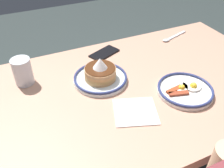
% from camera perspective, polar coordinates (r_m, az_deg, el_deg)
% --- Properties ---
extents(dining_table, '(1.46, 0.77, 0.74)m').
position_cam_1_polar(dining_table, '(1.02, 1.58, -4.42)').
color(dining_table, tan).
rests_on(dining_table, ground_plane).
extents(plate_near_main, '(0.22, 0.22, 0.11)m').
position_cam_1_polar(plate_near_main, '(1.01, -2.71, 2.03)').
color(plate_near_main, white).
rests_on(plate_near_main, dining_table).
extents(plate_center_pancakes, '(0.22, 0.22, 0.04)m').
position_cam_1_polar(plate_center_pancakes, '(1.00, 16.55, -1.28)').
color(plate_center_pancakes, silver).
rests_on(plate_center_pancakes, dining_table).
extents(drinking_glass, '(0.08, 0.08, 0.11)m').
position_cam_1_polar(drinking_glass, '(1.05, -19.89, 2.48)').
color(drinking_glass, silver).
rests_on(drinking_glass, dining_table).
extents(cell_phone, '(0.16, 0.12, 0.01)m').
position_cam_1_polar(cell_phone, '(1.20, -1.79, 7.14)').
color(cell_phone, black).
rests_on(cell_phone, dining_table).
extents(paper_napkin, '(0.19, 0.18, 0.00)m').
position_cam_1_polar(paper_napkin, '(0.89, 5.63, -6.26)').
color(paper_napkin, white).
rests_on(paper_napkin, dining_table).
extents(tea_spoon, '(0.18, 0.07, 0.01)m').
position_cam_1_polar(tea_spoon, '(1.38, 13.58, 10.36)').
color(tea_spoon, silver).
rests_on(tea_spoon, dining_table).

